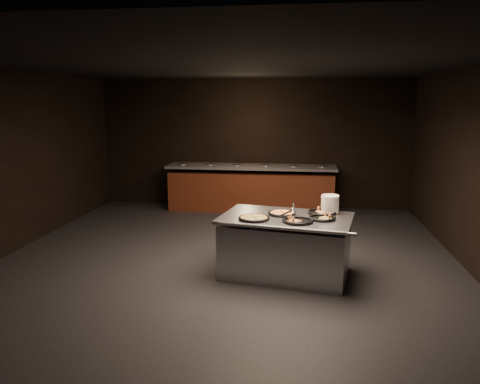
{
  "coord_description": "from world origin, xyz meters",
  "views": [
    {
      "loc": [
        1.09,
        -6.57,
        2.41
      ],
      "look_at": [
        0.18,
        0.3,
        1.05
      ],
      "focal_mm": 35.0,
      "sensor_mm": 36.0,
      "label": 1
    }
  ],
  "objects": [
    {
      "name": "room",
      "position": [
        0.0,
        0.0,
        1.45
      ],
      "size": [
        7.02,
        8.02,
        2.92
      ],
      "color": "black",
      "rests_on": "ground"
    },
    {
      "name": "server_right",
      "position": [
        0.93,
        -0.6,
        0.92
      ],
      "size": [
        0.33,
        0.17,
        0.16
      ],
      "rotation": [
        0.0,
        0.0,
        -0.33
      ],
      "color": "#AEB1B5",
      "rests_on": "serving_counter"
    },
    {
      "name": "pan_veggie_slices",
      "position": [
        1.39,
        -0.39,
        0.86
      ],
      "size": [
        0.37,
        0.37,
        0.04
      ],
      "rotation": [
        0.0,
        0.0,
        -0.59
      ],
      "color": "black",
      "rests_on": "serving_counter"
    },
    {
      "name": "plate_stack",
      "position": [
        1.51,
        -0.0,
        0.97
      ],
      "size": [
        0.25,
        0.25,
        0.25
      ],
      "primitive_type": "cylinder",
      "color": "silver",
      "rests_on": "serving_counter"
    },
    {
      "name": "serving_counter",
      "position": [
        0.9,
        -0.31,
        0.4
      ],
      "size": [
        1.93,
        1.43,
        0.84
      ],
      "rotation": [
        0.0,
        0.0,
        -0.18
      ],
      "color": "#AEB1B5",
      "rests_on": "ground"
    },
    {
      "name": "server_left",
      "position": [
        0.99,
        -0.23,
        0.92
      ],
      "size": [
        0.11,
        0.34,
        0.16
      ],
      "rotation": [
        0.0,
        0.0,
        1.76
      ],
      "color": "#AEB1B5",
      "rests_on": "serving_counter"
    },
    {
      "name": "pan_cheese_slices_a",
      "position": [
        1.4,
        -0.07,
        0.86
      ],
      "size": [
        0.4,
        0.4,
        0.04
      ],
      "rotation": [
        0.0,
        0.0,
        1.02
      ],
      "color": "black",
      "rests_on": "serving_counter"
    },
    {
      "name": "pan_cheese_slices_b",
      "position": [
        1.06,
        -0.58,
        0.86
      ],
      "size": [
        0.41,
        0.41,
        0.04
      ],
      "rotation": [
        0.0,
        0.0,
        2.44
      ],
      "color": "black",
      "rests_on": "serving_counter"
    },
    {
      "name": "pan_cheese_whole",
      "position": [
        0.84,
        -0.2,
        0.86
      ],
      "size": [
        0.39,
        0.39,
        0.04
      ],
      "rotation": [
        0.0,
        0.0,
        0.14
      ],
      "color": "black",
      "rests_on": "serving_counter"
    },
    {
      "name": "salad_bar",
      "position": [
        0.0,
        3.56,
        0.44
      ],
      "size": [
        3.7,
        0.83,
        1.18
      ],
      "color": "#603016",
      "rests_on": "ground"
    },
    {
      "name": "pan_veggie_whole",
      "position": [
        0.48,
        -0.52,
        0.86
      ],
      "size": [
        0.42,
        0.42,
        0.04
      ],
      "rotation": [
        0.0,
        0.0,
        0.42
      ],
      "color": "black",
      "rests_on": "serving_counter"
    }
  ]
}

